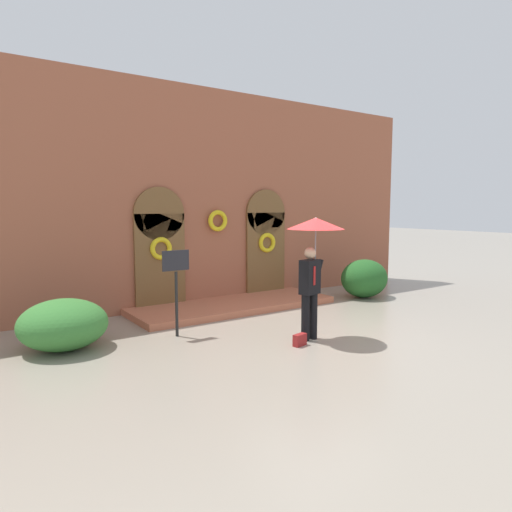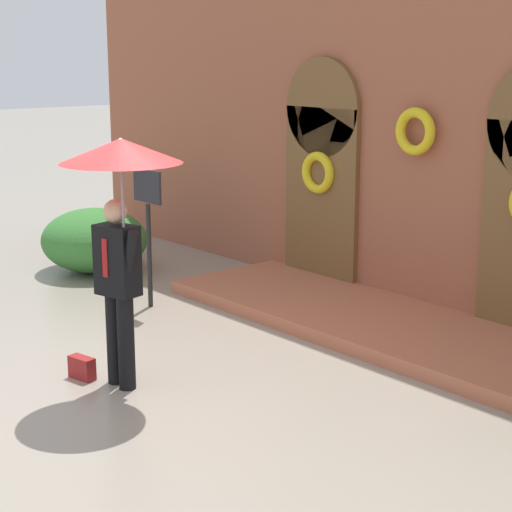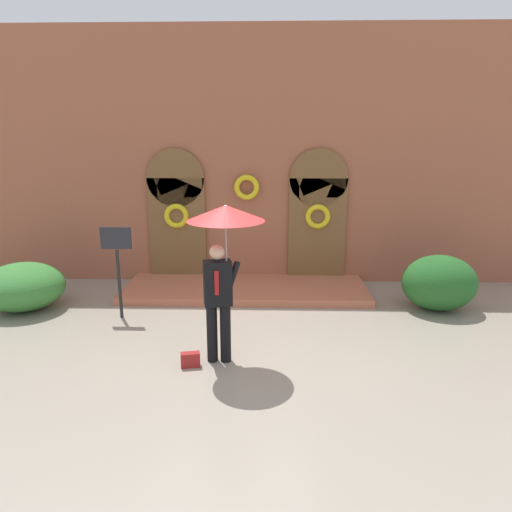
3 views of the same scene
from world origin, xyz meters
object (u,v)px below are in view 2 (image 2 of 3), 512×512
object	(u,v)px
handbag	(82,368)
shrub_left	(94,240)
sign_post	(148,215)
person_with_umbrella	(120,188)

from	to	relation	value
handbag	shrub_left	bearing A→B (deg)	136.53
sign_post	person_with_umbrella	bearing A→B (deg)	-38.31
person_with_umbrella	sign_post	distance (m)	2.79
sign_post	shrub_left	xyz separation A→B (m)	(-2.04, 0.40, -0.71)
person_with_umbrella	handbag	size ratio (longest dim) A/B	8.44
handbag	sign_post	size ratio (longest dim) A/B	0.16
person_with_umbrella	sign_post	size ratio (longest dim) A/B	1.37
person_with_umbrella	sign_post	xyz separation A→B (m)	(-2.11, 1.67, -0.75)
handbag	sign_post	world-z (taller)	sign_post
person_with_umbrella	sign_post	bearing A→B (deg)	141.69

